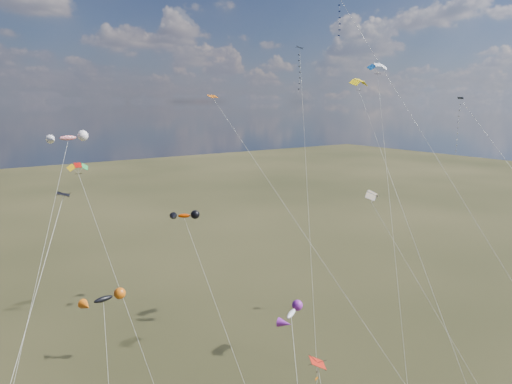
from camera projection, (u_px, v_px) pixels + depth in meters
diamond_black_high at (300, 84)px, 60.05m from camera, size 11.21×17.19×35.23m
diamond_navy_tall at (357, 44)px, 55.61m from camera, size 7.21×28.76×40.75m
diamond_black_mid at (22, 339)px, 25.11m from camera, size 11.87×14.49×22.26m
diamond_navy_right at (467, 136)px, 57.33m from camera, size 3.19×24.42×28.57m
diamond_orange_center at (270, 182)px, 46.08m from camera, size 11.50×19.51×28.69m
parafoil_yellow at (360, 81)px, 55.62m from camera, size 9.21×24.32×31.22m
parafoil_blue_white at (378, 67)px, 53.22m from camera, size 11.82×16.12×32.80m
parafoil_striped at (373, 193)px, 48.69m from camera, size 5.85×12.34×19.06m
parafoil_tricolor at (78, 166)px, 50.79m from camera, size 3.84×13.99×21.60m
novelty_black_orange at (103, 299)px, 39.80m from camera, size 3.90×8.28×11.57m
novelty_orange_black at (184, 216)px, 47.61m from camera, size 3.62×9.58×16.82m
novelty_white_purple at (291, 315)px, 28.73m from camera, size 6.83×11.04×15.21m
novelty_redwhite_stripe at (68, 139)px, 46.74m from camera, size 11.87×13.66×25.00m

